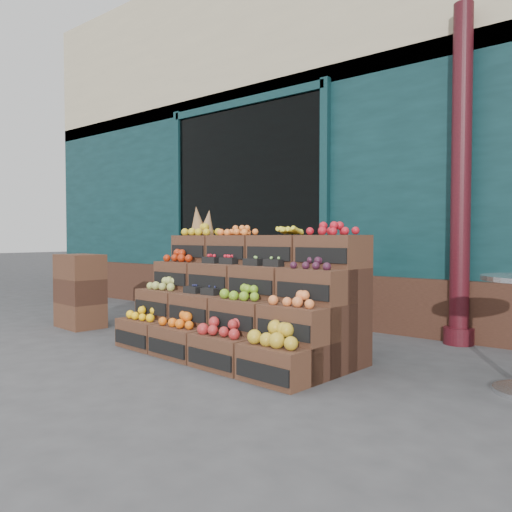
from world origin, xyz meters
The scene contains 5 objects.
ground centered at (0.00, 0.00, 0.00)m, with size 60.00×60.00×0.00m, color #3E3E40.
shop_facade centered at (0.00, 5.11, 2.40)m, with size 12.00×6.24×4.80m.
crate_display centered at (-0.19, 0.47, 0.41)m, with size 2.21×1.20×1.34m.
spare_crates centered at (-2.42, 0.27, 0.41)m, with size 0.59×0.43×0.83m.
shopkeeper centered at (-1.16, 2.61, 1.10)m, with size 0.80×0.53×2.21m, color #1B612D.
Camera 1 is at (2.67, -2.84, 1.02)m, focal length 35.00 mm.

